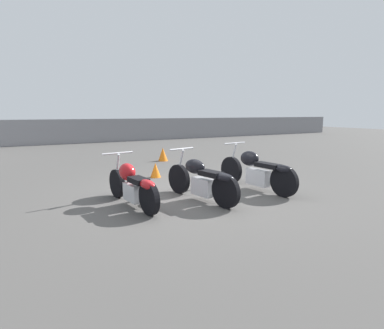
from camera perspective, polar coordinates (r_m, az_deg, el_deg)
name	(u,v)px	position (r m, az deg, el deg)	size (l,w,h in m)	color
ground_plane	(191,193)	(6.55, -0.21, -5.54)	(60.00, 60.00, 0.00)	#514F4C
fence_back	(89,131)	(18.33, -19.08, 6.03)	(40.00, 0.04, 1.38)	gray
motorcycle_slot_0	(132,185)	(5.73, -11.29, -3.82)	(0.64, 1.95, 0.96)	black
motorcycle_slot_1	(202,180)	(5.96, 1.87, -2.89)	(0.72, 1.99, 1.00)	black
motorcycle_slot_2	(257,170)	(6.95, 12.21, -1.08)	(0.66, 2.24, 1.03)	black
traffic_cone_near	(155,170)	(8.20, -6.97, -1.06)	(0.29, 0.29, 0.40)	orange
traffic_cone_far	(163,154)	(10.96, -5.56, 1.95)	(0.34, 0.34, 0.48)	orange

